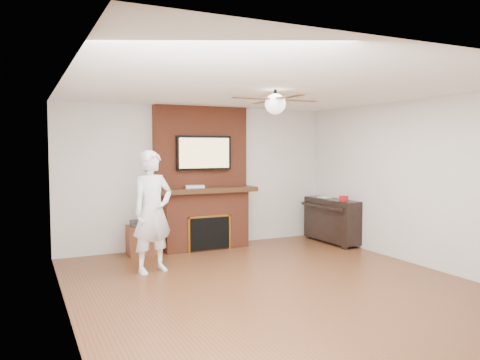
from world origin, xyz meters
name	(u,v)px	position (x,y,z in m)	size (l,w,h in m)	color
room_shell	(275,189)	(0.00, 0.00, 1.25)	(5.36, 5.86, 2.86)	#532E18
fireplace	(203,192)	(0.00, 2.55, 1.00)	(1.78, 0.64, 2.50)	brown
tv	(204,153)	(0.00, 2.50, 1.68)	(1.00, 0.08, 0.60)	black
ceiling_fan	(275,103)	(0.00, 0.00, 2.33)	(1.21, 1.21, 0.31)	black
person	(153,212)	(-1.23, 1.32, 0.87)	(0.64, 0.42, 1.73)	silver
side_table	(143,239)	(-1.10, 2.48, 0.26)	(0.52, 0.52, 0.57)	brown
piano	(332,219)	(2.30, 1.90, 0.44)	(0.51, 1.27, 0.91)	black
cable_box	(195,186)	(-0.19, 2.45, 1.10)	(0.32, 0.18, 0.05)	silver
candle_orange	(198,248)	(-0.17, 2.35, 0.05)	(0.07, 0.07, 0.10)	#BF6416
candle_green	(206,248)	(-0.03, 2.32, 0.04)	(0.07, 0.07, 0.09)	#468D38
candle_cream	(216,246)	(0.16, 2.35, 0.06)	(0.07, 0.07, 0.11)	#C0AA99
candle_blue	(213,247)	(0.11, 2.36, 0.04)	(0.06, 0.06, 0.07)	#2C4E84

